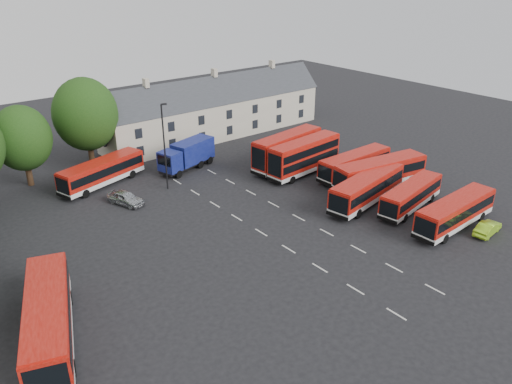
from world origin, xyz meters
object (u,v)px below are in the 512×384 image
box_truck (187,154)px  lime_car (488,228)px  bus_dd_south (304,155)px  bus_row_a (456,211)px  silver_car (126,198)px  lamppost (165,145)px  bus_west (48,316)px

box_truck → lime_car: size_ratio=2.19×
bus_dd_south → lime_car: bearing=-87.0°
bus_row_a → silver_car: bearing=130.7°
bus_dd_south → silver_car: bearing=159.6°
silver_car → lamppost: lamppost is taller
box_truck → lamppost: 7.26m
silver_car → lime_car: 37.13m
box_truck → lamppost: lamppost is taller
bus_west → lamppost: lamppost is taller
bus_dd_south → silver_car: bus_dd_south is taller
bus_west → lamppost: size_ratio=1.23×
bus_dd_south → lime_car: (3.23, -22.23, -1.85)m
bus_dd_south → bus_west: (-34.70, -11.15, -0.40)m
bus_west → bus_row_a: bearing=-84.3°
bus_dd_south → box_truck: bearing=129.7°
bus_row_a → lamppost: bearing=122.0°
bus_row_a → lamppost: (-17.39, 26.02, 3.55)m
lamppost → box_truck: bearing=36.8°
silver_car → lamppost: (5.64, 0.84, 4.64)m
bus_west → lamppost: 26.30m
bus_dd_south → lamppost: (-15.55, 6.58, 2.91)m
silver_car → lime_car: silver_car is taller
box_truck → silver_car: bearing=-172.6°
box_truck → lamppost: size_ratio=0.83×
bus_row_a → bus_west: bus_west is taller
lime_car → bus_dd_south: bearing=2.1°
bus_west → box_truck: box_truck is taller
bus_west → lime_car: (37.93, -11.08, -1.44)m
bus_row_a → lamppost: lamppost is taller
bus_west → box_truck: 32.47m
bus_row_a → bus_dd_south: bus_dd_south is taller
bus_dd_south → box_truck: size_ratio=1.29×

